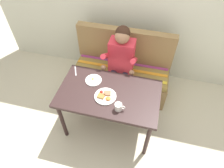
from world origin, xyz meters
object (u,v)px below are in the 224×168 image
object	(u,v)px
table	(109,97)
plate_eggs	(94,80)
plate_breakfast	(105,96)
couch	(122,73)
coffee_mug	(119,107)
person	(121,60)
fork	(76,71)

from	to	relation	value
table	plate_eggs	world-z (taller)	plate_eggs
table	plate_breakfast	world-z (taller)	plate_breakfast
table	plate_eggs	distance (m)	0.29
table	couch	distance (m)	0.83
couch	coffee_mug	xyz separation A→B (m)	(0.16, -0.97, 0.45)
person	plate_breakfast	bearing A→B (deg)	-93.10
couch	plate_eggs	bearing A→B (deg)	-110.57
person	plate_eggs	size ratio (longest dim) A/B	6.02
couch	person	world-z (taller)	person
person	coffee_mug	size ratio (longest dim) A/B	10.27
person	coffee_mug	world-z (taller)	person
couch	plate_breakfast	xyz separation A→B (m)	(-0.03, -0.83, 0.41)
person	plate_breakfast	distance (m)	0.66
table	fork	size ratio (longest dim) A/B	7.06
person	table	bearing A→B (deg)	-90.90
couch	fork	distance (m)	0.83
plate_breakfast	coffee_mug	size ratio (longest dim) A/B	2.15
table	coffee_mug	distance (m)	0.29
plate_breakfast	fork	xyz separation A→B (m)	(-0.49, 0.31, -0.01)
person	fork	bearing A→B (deg)	-146.50
person	couch	bearing A→B (deg)	93.03
person	fork	world-z (taller)	person
person	plate_eggs	xyz separation A→B (m)	(-0.24, -0.45, -0.00)
table	plate_breakfast	size ratio (longest dim) A/B	4.73
couch	plate_eggs	xyz separation A→B (m)	(-0.23, -0.62, 0.41)
couch	person	xyz separation A→B (m)	(0.01, -0.17, 0.41)
couch	fork	size ratio (longest dim) A/B	8.47
couch	plate_eggs	distance (m)	0.78
table	person	world-z (taller)	person
person	coffee_mug	bearing A→B (deg)	-79.10
plate_eggs	fork	world-z (taller)	plate_eggs
person	plate_breakfast	world-z (taller)	person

